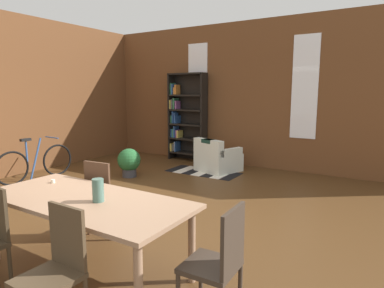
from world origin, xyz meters
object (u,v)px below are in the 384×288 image
dining_table (85,205)px  bicycle_second (36,163)px  vase_on_table (98,190)px  armchair_white (217,159)px  dining_chair_head_right (219,261)px  dining_chair_far_left (104,195)px  dining_chair_near_right (56,267)px  potted_plant_by_shelf (129,161)px  bookshelf_tall (185,117)px

dining_table → bicycle_second: bicycle_second is taller
vase_on_table → armchair_white: 4.58m
dining_table → bicycle_second: size_ratio=1.32×
dining_table → armchair_white: (-0.84, 4.42, -0.40)m
vase_on_table → dining_chair_head_right: 1.33m
vase_on_table → dining_chair_far_left: (-0.68, 0.70, -0.35)m
dining_chair_far_left → armchair_white: 3.74m
dining_table → armchair_white: bearing=100.7°
dining_chair_near_right → armchair_white: dining_chair_near_right is taller
dining_table → potted_plant_by_shelf: (-2.18, 3.00, -0.35)m
dining_chair_far_left → bicycle_second: size_ratio=0.57×
dining_chair_far_left → bookshelf_tall: (-1.66, 4.42, 0.61)m
armchair_white → potted_plant_by_shelf: size_ratio=1.67×
dining_table → bicycle_second: bearing=153.2°
dining_chair_head_right → potted_plant_by_shelf: size_ratio=1.58×
vase_on_table → bicycle_second: (-3.85, 1.85, -0.53)m
dining_chair_head_right → dining_table: bearing=-179.9°
bookshelf_tall → bicycle_second: 3.69m
dining_chair_head_right → vase_on_table: bearing=-179.9°
dining_table → potted_plant_by_shelf: dining_table is taller
dining_chair_far_left → dining_chair_near_right: same height
dining_table → potted_plant_by_shelf: size_ratio=3.65×
dining_table → armchair_white: size_ratio=2.18×
dining_chair_far_left → armchair_white: dining_chair_far_left is taller
bookshelf_tall → dining_table: bearing=-67.3°
dining_chair_head_right → bookshelf_tall: bearing=125.2°
bookshelf_tall → potted_plant_by_shelf: bearing=-90.9°
dining_chair_far_left → dining_chair_near_right: 1.71m
bicycle_second → potted_plant_by_shelf: (1.48, 1.15, -0.01)m
dining_chair_far_left → armchair_white: bearing=95.4°
vase_on_table → dining_chair_head_right: size_ratio=0.23×
dining_chair_far_left → dining_table: bearing=-55.3°
bicycle_second → potted_plant_by_shelf: bicycle_second is taller
dining_chair_near_right → dining_chair_head_right: bearing=35.9°
dining_table → bicycle_second: (-3.66, 1.85, -0.34)m
armchair_white → potted_plant_by_shelf: (-1.34, -1.41, 0.05)m
dining_chair_near_right → potted_plant_by_shelf: dining_chair_near_right is taller
vase_on_table → dining_chair_near_right: (0.30, -0.70, -0.35)m
dining_chair_head_right → bicycle_second: 5.45m
dining_table → dining_chair_far_left: (-0.49, 0.70, -0.17)m
vase_on_table → armchair_white: vase_on_table is taller
vase_on_table → dining_chair_near_right: vase_on_table is taller
bicycle_second → bookshelf_tall: bearing=65.2°
bicycle_second → dining_table: bearing=-26.8°
dining_table → dining_chair_near_right: 0.87m
vase_on_table → dining_chair_far_left: 1.04m
vase_on_table → dining_chair_head_right: (1.28, 0.00, -0.35)m
dining_table → vase_on_table: vase_on_table is taller
dining_chair_near_right → bookshelf_tall: bearing=114.4°
dining_chair_far_left → dining_chair_near_right: bearing=-55.1°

